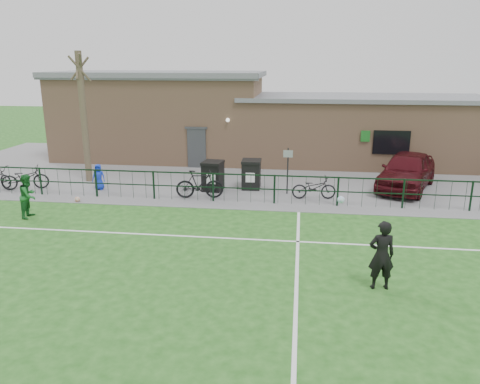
# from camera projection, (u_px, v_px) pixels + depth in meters

# --- Properties ---
(ground) EXTENTS (90.00, 90.00, 0.00)m
(ground) POSITION_uv_depth(u_px,v_px,m) (213.00, 299.00, 11.39)
(ground) COLOR #1E5218
(ground) RESTS_ON ground
(paving_strip) EXTENTS (34.00, 13.00, 0.02)m
(paving_strip) POSITION_uv_depth(u_px,v_px,m) (261.00, 172.00, 24.26)
(paving_strip) COLOR slate
(paving_strip) RESTS_ON ground
(pitch_line_touch) EXTENTS (28.00, 0.10, 0.01)m
(pitch_line_touch) POSITION_uv_depth(u_px,v_px,m) (249.00, 204.00, 18.83)
(pitch_line_touch) COLOR white
(pitch_line_touch) RESTS_ON ground
(pitch_line_mid) EXTENTS (28.00, 0.10, 0.01)m
(pitch_line_mid) POSITION_uv_depth(u_px,v_px,m) (236.00, 239.00, 15.20)
(pitch_line_mid) COLOR white
(pitch_line_mid) RESTS_ON ground
(pitch_line_perp) EXTENTS (0.10, 16.00, 0.01)m
(pitch_line_perp) POSITION_uv_depth(u_px,v_px,m) (296.00, 304.00, 11.14)
(pitch_line_perp) COLOR white
(pitch_line_perp) RESTS_ON ground
(perimeter_fence) EXTENTS (28.00, 0.10, 1.20)m
(perimeter_fence) POSITION_uv_depth(u_px,v_px,m) (250.00, 189.00, 18.85)
(perimeter_fence) COLOR black
(perimeter_fence) RESTS_ON ground
(bare_tree) EXTENTS (0.30, 0.30, 6.00)m
(bare_tree) POSITION_uv_depth(u_px,v_px,m) (84.00, 118.00, 21.58)
(bare_tree) COLOR #4B3E2D
(bare_tree) RESTS_ON ground
(wheelie_bin_left) EXTENTS (0.90, 1.00, 1.22)m
(wheelie_bin_left) POSITION_uv_depth(u_px,v_px,m) (213.00, 177.00, 20.64)
(wheelie_bin_left) COLOR black
(wheelie_bin_left) RESTS_ON paving_strip
(wheelie_bin_right) EXTENTS (0.82, 0.93, 1.21)m
(wheelie_bin_right) POSITION_uv_depth(u_px,v_px,m) (251.00, 175.00, 20.92)
(wheelie_bin_right) COLOR black
(wheelie_bin_right) RESTS_ON paving_strip
(sign_post) EXTENTS (0.07, 0.07, 2.00)m
(sign_post) POSITION_uv_depth(u_px,v_px,m) (288.00, 171.00, 19.96)
(sign_post) COLOR black
(sign_post) RESTS_ON paving_strip
(car_maroon) EXTENTS (3.67, 5.20, 1.64)m
(car_maroon) POSITION_uv_depth(u_px,v_px,m) (407.00, 171.00, 20.83)
(car_maroon) COLOR #410B11
(car_maroon) RESTS_ON paving_strip
(bicycle_c) EXTENTS (2.11, 1.35, 1.05)m
(bicycle_c) POSITION_uv_depth(u_px,v_px,m) (25.00, 178.00, 20.79)
(bicycle_c) COLOR black
(bicycle_c) RESTS_ON paving_strip
(bicycle_d) EXTENTS (2.04, 0.85, 1.19)m
(bicycle_d) POSITION_uv_depth(u_px,v_px,m) (200.00, 184.00, 19.44)
(bicycle_d) COLOR black
(bicycle_d) RESTS_ON paving_strip
(bicycle_e) EXTENTS (1.87, 0.84, 0.95)m
(bicycle_e) POSITION_uv_depth(u_px,v_px,m) (314.00, 188.00, 19.38)
(bicycle_e) COLOR black
(bicycle_e) RESTS_ON paving_strip
(spectator_child) EXTENTS (0.60, 0.44, 1.15)m
(spectator_child) POSITION_uv_depth(u_px,v_px,m) (99.00, 177.00, 20.73)
(spectator_child) COLOR #1532C6
(spectator_child) RESTS_ON paving_strip
(goalkeeper_kick) EXTENTS (1.28, 3.20, 1.81)m
(goalkeeper_kick) POSITION_uv_depth(u_px,v_px,m) (380.00, 254.00, 11.73)
(goalkeeper_kick) COLOR black
(goalkeeper_kick) RESTS_ON ground
(outfield_player) EXTENTS (0.67, 0.83, 1.62)m
(outfield_player) POSITION_uv_depth(u_px,v_px,m) (28.00, 196.00, 17.11)
(outfield_player) COLOR #1C6327
(outfield_player) RESTS_ON ground
(ball_ground) EXTENTS (0.22, 0.22, 0.22)m
(ball_ground) POSITION_uv_depth(u_px,v_px,m) (77.00, 199.00, 19.10)
(ball_ground) COLOR silver
(ball_ground) RESTS_ON ground
(clubhouse) EXTENTS (24.25, 5.40, 4.96)m
(clubhouse) POSITION_uv_depth(u_px,v_px,m) (251.00, 121.00, 26.63)
(clubhouse) COLOR tan
(clubhouse) RESTS_ON ground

